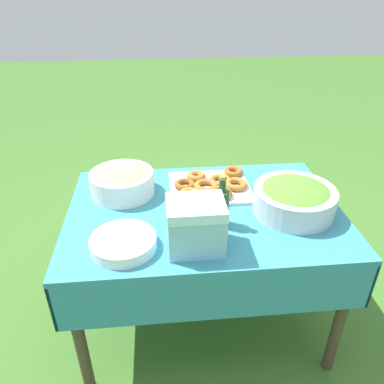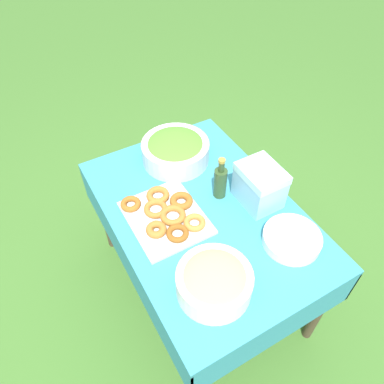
{
  "view_description": "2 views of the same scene",
  "coord_description": "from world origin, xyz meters",
  "px_view_note": "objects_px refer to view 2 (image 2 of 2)",
  "views": [
    {
      "loc": [
        0.19,
        1.4,
        1.62
      ],
      "look_at": [
        0.06,
        -0.02,
        0.78
      ],
      "focal_mm": 35.0,
      "sensor_mm": 36.0,
      "label": 1
    },
    {
      "loc": [
        0.97,
        -0.61,
        2.06
      ],
      "look_at": [
        -0.05,
        -0.04,
        0.81
      ],
      "focal_mm": 35.0,
      "sensor_mm": 36.0,
      "label": 2
    }
  ],
  "objects_px": {
    "olive_oil_bottle": "(220,182)",
    "salad_bowl": "(175,150)",
    "plate_stack": "(292,239)",
    "donut_platter": "(166,214)",
    "cooler_box": "(260,185)",
    "pasta_bowl": "(214,281)"
  },
  "relations": [
    {
      "from": "donut_platter",
      "to": "plate_stack",
      "type": "bearing_deg",
      "value": 46.08
    },
    {
      "from": "olive_oil_bottle",
      "to": "salad_bowl",
      "type": "bearing_deg",
      "value": -168.85
    },
    {
      "from": "salad_bowl",
      "to": "donut_platter",
      "type": "distance_m",
      "value": 0.41
    },
    {
      "from": "plate_stack",
      "to": "salad_bowl",
      "type": "bearing_deg",
      "value": -165.76
    },
    {
      "from": "salad_bowl",
      "to": "olive_oil_bottle",
      "type": "height_order",
      "value": "olive_oil_bottle"
    },
    {
      "from": "donut_platter",
      "to": "plate_stack",
      "type": "height_order",
      "value": "donut_platter"
    },
    {
      "from": "salad_bowl",
      "to": "plate_stack",
      "type": "distance_m",
      "value": 0.76
    },
    {
      "from": "pasta_bowl",
      "to": "donut_platter",
      "type": "xyz_separation_m",
      "value": [
        -0.43,
        0.01,
        -0.05
      ]
    },
    {
      "from": "donut_platter",
      "to": "cooler_box",
      "type": "bearing_deg",
      "value": 74.43
    },
    {
      "from": "salad_bowl",
      "to": "plate_stack",
      "type": "xyz_separation_m",
      "value": [
        0.73,
        0.19,
        -0.05
      ]
    },
    {
      "from": "pasta_bowl",
      "to": "olive_oil_bottle",
      "type": "bearing_deg",
      "value": 144.96
    },
    {
      "from": "pasta_bowl",
      "to": "donut_platter",
      "type": "relative_size",
      "value": 0.75
    },
    {
      "from": "olive_oil_bottle",
      "to": "cooler_box",
      "type": "distance_m",
      "value": 0.19
    },
    {
      "from": "pasta_bowl",
      "to": "plate_stack",
      "type": "relative_size",
      "value": 1.17
    },
    {
      "from": "salad_bowl",
      "to": "donut_platter",
      "type": "xyz_separation_m",
      "value": [
        0.33,
        -0.23,
        -0.05
      ]
    },
    {
      "from": "plate_stack",
      "to": "olive_oil_bottle",
      "type": "xyz_separation_m",
      "value": [
        -0.4,
        -0.12,
        0.07
      ]
    },
    {
      "from": "plate_stack",
      "to": "cooler_box",
      "type": "xyz_separation_m",
      "value": [
        -0.28,
        0.02,
        0.08
      ]
    },
    {
      "from": "salad_bowl",
      "to": "cooler_box",
      "type": "relative_size",
      "value": 1.66
    },
    {
      "from": "plate_stack",
      "to": "olive_oil_bottle",
      "type": "distance_m",
      "value": 0.42
    },
    {
      "from": "plate_stack",
      "to": "cooler_box",
      "type": "relative_size",
      "value": 1.19
    },
    {
      "from": "salad_bowl",
      "to": "donut_platter",
      "type": "bearing_deg",
      "value": -34.24
    },
    {
      "from": "pasta_bowl",
      "to": "donut_platter",
      "type": "bearing_deg",
      "value": 179.2
    }
  ]
}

